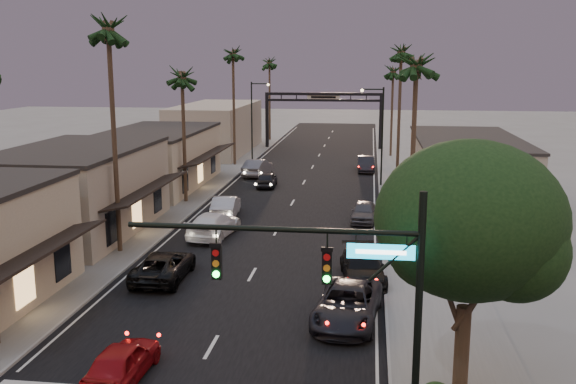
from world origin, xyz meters
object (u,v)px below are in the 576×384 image
(corner_tree, at_px, (472,227))
(palm_ra, at_px, (417,58))
(curbside_near, at_px, (347,304))
(streetlight_right, at_px, (379,128))
(palm_lc, at_px, (182,72))
(streetlight_left, at_px, (254,115))
(palm_lb, at_px, (108,22))
(palm_rc, at_px, (393,68))
(palm_far, at_px, (269,60))
(palm_ld, at_px, (233,50))
(oncoming_red, at_px, (122,361))
(arch, at_px, (323,106))
(traffic_signal, at_px, (351,283))
(palm_rb, at_px, (401,48))
(curbside_black, at_px, (363,267))
(oncoming_silver, at_px, (226,206))
(oncoming_pickup, at_px, (164,266))

(corner_tree, distance_m, palm_ra, 17.45)
(corner_tree, relative_size, curbside_near, 1.53)
(streetlight_right, distance_m, palm_lc, 18.66)
(streetlight_left, xyz_separation_m, palm_lc, (-1.68, -22.00, 5.14))
(palm_lb, xyz_separation_m, palm_ra, (17.20, 2.00, -1.94))
(palm_rc, distance_m, palm_far, 21.97)
(palm_lb, relative_size, palm_ld, 1.07)
(palm_ld, xyz_separation_m, palm_rc, (17.20, 9.00, -1.95))
(palm_ld, relative_size, palm_far, 1.08)
(palm_rc, height_order, oncoming_red, palm_rc)
(palm_lc, bearing_deg, palm_ld, 90.00)
(arch, xyz_separation_m, palm_rc, (8.60, -6.00, 4.94))
(palm_lb, height_order, curbside_near, palm_lb)
(traffic_signal, relative_size, palm_ra, 0.64)
(curbside_near, bearing_deg, corner_tree, -48.53)
(arch, bearing_deg, oncoming_red, -92.28)
(palm_rb, xyz_separation_m, curbside_black, (-2.70, -25.21, -11.66))
(palm_lc, relative_size, palm_far, 0.92)
(palm_ld, xyz_separation_m, oncoming_silver, (4.29, -23.29, -11.63))
(corner_tree, height_order, curbside_black, corner_tree)
(streetlight_right, xyz_separation_m, palm_lc, (-15.52, -9.00, 5.14))
(streetlight_left, distance_m, oncoming_red, 51.40)
(arch, height_order, palm_ld, palm_ld)
(arch, relative_size, streetlight_right, 1.69)
(arch, height_order, curbside_near, arch)
(curbside_black, bearing_deg, streetlight_left, 100.79)
(palm_rb, height_order, oncoming_silver, palm_rb)
(palm_lc, bearing_deg, palm_rb, 24.94)
(palm_lb, distance_m, oncoming_red, 20.56)
(palm_rb, height_order, oncoming_pickup, palm_rb)
(palm_lb, relative_size, palm_far, 1.15)
(corner_tree, height_order, palm_lb, palm_lb)
(palm_far, bearing_deg, streetlight_left, -86.05)
(traffic_signal, bearing_deg, corner_tree, 42.31)
(palm_lb, distance_m, palm_ra, 17.42)
(palm_far, height_order, oncoming_red, palm_far)
(palm_ld, bearing_deg, palm_lb, -90.00)
(palm_ld, bearing_deg, curbside_near, -71.54)
(oncoming_red, bearing_deg, oncoming_pickup, -77.72)
(palm_rc, xyz_separation_m, oncoming_red, (-11.11, -57.00, -9.76))
(streetlight_left, distance_m, curbside_black, 41.50)
(streetlight_left, xyz_separation_m, oncoming_red, (4.41, -51.00, -4.62))
(streetlight_left, distance_m, curbside_near, 46.57)
(palm_rc, relative_size, curbside_black, 2.35)
(traffic_signal, distance_m, palm_rc, 60.31)
(curbside_black, bearing_deg, corner_tree, -79.84)
(palm_ld, height_order, palm_far, palm_ld)
(arch, bearing_deg, streetlight_right, -74.53)
(arch, distance_m, palm_rc, 11.59)
(palm_ld, distance_m, curbside_near, 45.48)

